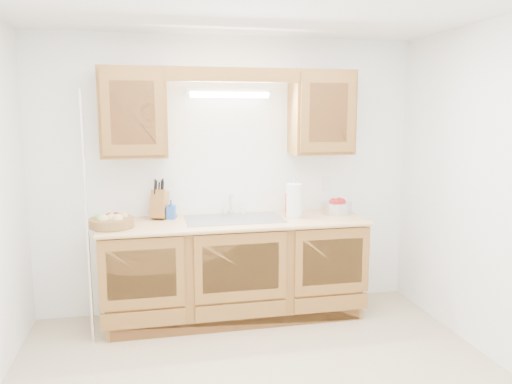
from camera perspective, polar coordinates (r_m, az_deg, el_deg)
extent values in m
cube|color=white|center=(4.61, -3.13, 1.88)|extent=(3.50, 0.02, 2.50)
cube|color=white|center=(1.77, 12.29, -10.14)|extent=(3.50, 0.02, 2.50)
cube|color=white|center=(3.94, 26.76, -0.34)|extent=(0.02, 3.00, 2.50)
cube|color=olive|center=(4.50, -2.44, -8.89)|extent=(2.20, 0.60, 0.86)
cube|color=#DEB174|center=(4.37, -2.45, -3.45)|extent=(2.30, 0.63, 0.04)
cube|color=olive|center=(4.36, -13.83, 8.79)|extent=(0.55, 0.33, 0.75)
cube|color=olive|center=(4.62, 7.48, 8.97)|extent=(0.55, 0.33, 0.75)
cube|color=olive|center=(4.28, -2.58, 13.26)|extent=(2.20, 0.05, 0.12)
cylinder|color=white|center=(4.48, -3.01, 11.02)|extent=(0.70, 0.05, 0.05)
cube|color=white|center=(4.51, -3.08, 11.39)|extent=(0.76, 0.06, 0.05)
cube|color=#9E9EA3|center=(4.38, -2.49, -3.10)|extent=(0.84, 0.46, 0.01)
cube|color=#9E9EA3|center=(4.37, -5.21, -4.27)|extent=(0.39, 0.40, 0.16)
cube|color=#9E9EA3|center=(4.44, 0.19, -4.03)|extent=(0.39, 0.40, 0.16)
cylinder|color=silver|center=(4.57, -2.91, -2.37)|extent=(0.06, 0.06, 0.04)
cylinder|color=silver|center=(4.56, -2.92, -1.39)|extent=(0.02, 0.02, 0.16)
cylinder|color=silver|center=(4.49, -2.83, -0.37)|extent=(0.02, 0.12, 0.02)
cylinder|color=white|center=(4.59, -1.43, -1.83)|extent=(0.03, 0.03, 0.12)
cylinder|color=silver|center=(4.07, -18.76, -3.13)|extent=(0.03, 0.03, 2.00)
cube|color=white|center=(4.85, 8.04, 0.97)|extent=(0.08, 0.01, 0.12)
cylinder|color=olive|center=(4.24, -16.17, -3.36)|extent=(0.43, 0.43, 0.07)
sphere|color=#D8C67F|center=(4.20, -17.05, -3.07)|extent=(0.09, 0.09, 0.09)
sphere|color=#D8C67F|center=(4.18, -15.55, -3.05)|extent=(0.09, 0.09, 0.09)
sphere|color=tan|center=(4.27, -14.93, -2.80)|extent=(0.08, 0.08, 0.08)
sphere|color=#A61313|center=(4.29, -16.40, -2.81)|extent=(0.08, 0.08, 0.08)
sphere|color=#72A53F|center=(4.27, -17.51, -2.92)|extent=(0.08, 0.08, 0.08)
sphere|color=#D8C67F|center=(4.22, -16.20, -2.96)|extent=(0.09, 0.09, 0.09)
sphere|color=#A61313|center=(4.32, -15.70, -2.72)|extent=(0.08, 0.08, 0.08)
cube|color=olive|center=(4.48, -10.97, -1.41)|extent=(0.18, 0.24, 0.28)
cylinder|color=black|center=(4.43, -11.46, 0.40)|extent=(0.03, 0.04, 0.10)
cylinder|color=black|center=(4.43, -11.03, 0.46)|extent=(0.03, 0.04, 0.10)
cylinder|color=black|center=(4.43, -10.59, 0.53)|extent=(0.03, 0.04, 0.10)
cylinder|color=black|center=(4.48, -11.33, 0.64)|extent=(0.03, 0.04, 0.10)
cylinder|color=black|center=(4.48, -10.75, 0.71)|extent=(0.03, 0.04, 0.10)
cylinder|color=black|center=(4.51, -11.48, 0.80)|extent=(0.03, 0.04, 0.10)
cylinder|color=black|center=(4.51, -10.62, 0.88)|extent=(0.03, 0.04, 0.10)
cylinder|color=#F1480D|center=(4.64, 3.76, -1.25)|extent=(0.07, 0.07, 0.19)
cylinder|color=white|center=(4.62, 3.77, -0.01)|extent=(0.07, 0.07, 0.01)
imported|color=#2353B3|center=(4.45, -9.68, -1.97)|extent=(0.09, 0.09, 0.17)
cube|color=#CC333F|center=(4.56, -9.70, -2.76)|extent=(0.12, 0.08, 0.01)
cube|color=green|center=(4.56, -9.71, -2.64)|extent=(0.12, 0.08, 0.02)
cylinder|color=silver|center=(4.49, 4.37, -2.81)|extent=(0.17, 0.17, 0.01)
cylinder|color=silver|center=(4.45, 4.39, -0.71)|extent=(0.02, 0.02, 0.34)
cylinder|color=white|center=(4.46, 4.39, -0.91)|extent=(0.15, 0.15, 0.29)
sphere|color=silver|center=(4.43, 4.42, 1.48)|extent=(0.02, 0.02, 0.02)
cylinder|color=silver|center=(4.68, 9.18, -1.78)|extent=(0.37, 0.37, 0.11)
sphere|color=#A61313|center=(4.66, 8.82, -1.15)|extent=(0.08, 0.08, 0.08)
sphere|color=#A61313|center=(4.70, 9.47, -1.07)|extent=(0.08, 0.08, 0.08)
sphere|color=#A61313|center=(4.64, 9.34, -1.20)|extent=(0.08, 0.08, 0.08)
sphere|color=#A61313|center=(4.67, 9.79, -1.16)|extent=(0.08, 0.08, 0.08)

